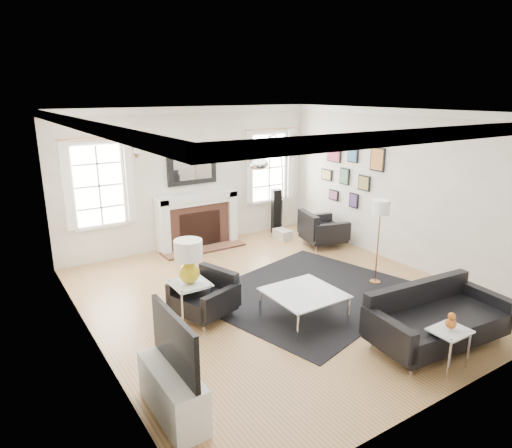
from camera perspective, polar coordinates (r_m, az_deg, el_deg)
floor at (r=7.27m, az=2.57°, el=-8.85°), size 6.00×6.00×0.00m
back_wall at (r=9.34m, az=-8.06°, el=5.73°), size 5.50×0.04×2.80m
front_wall at (r=4.80m, az=24.06°, el=-5.75°), size 5.50×0.04×2.80m
left_wall at (r=5.71m, az=-20.40°, el=-1.92°), size 0.04×6.00×2.80m
right_wall at (r=8.65m, az=17.79°, el=4.27°), size 0.04×6.00×2.80m
ceiling at (r=6.59m, az=2.89°, el=13.79°), size 5.50×6.00×0.02m
crown_molding at (r=6.59m, az=2.88°, el=13.27°), size 5.50×6.00×0.12m
fireplace at (r=9.35m, az=-7.31°, el=0.37°), size 1.70×0.69×1.11m
mantel_mirror at (r=9.26m, az=-8.00°, el=7.21°), size 1.05×0.07×0.75m
window_left at (r=8.68m, az=-19.08°, el=4.60°), size 1.24×0.15×1.62m
window_right at (r=10.19m, az=1.60°, el=7.09°), size 1.24×0.15×1.62m
gallery_wall at (r=9.46m, az=11.70°, el=6.51°), size 0.04×1.73×1.29m
tv_unit at (r=4.78m, az=-10.35°, el=-19.23°), size 0.35×1.00×1.09m
area_rug at (r=7.36m, az=6.65°, el=-8.56°), size 3.64×3.27×0.01m
sofa at (r=6.27m, az=21.37°, el=-11.03°), size 1.89×1.00×0.60m
armchair_left at (r=6.54m, az=-6.22°, el=-9.03°), size 0.92×0.97×0.54m
armchair_right at (r=9.47m, az=8.08°, el=-0.78°), size 0.97×1.04×0.60m
coffee_table at (r=6.39m, az=6.01°, el=-8.73°), size 0.95×0.95×0.42m
side_table_left at (r=6.43m, az=-8.25°, el=-8.15°), size 0.50×0.50×0.55m
nesting_table at (r=5.81m, az=22.97°, el=-13.04°), size 0.43×0.36×0.47m
gourd_lamp at (r=6.25m, az=-8.42°, el=-4.29°), size 0.39×0.39×0.62m
orange_vase at (r=5.71m, az=23.21°, el=-11.13°), size 0.12×0.12×0.20m
arc_floor_lamp at (r=8.73m, az=2.00°, el=4.48°), size 1.70×1.57×2.40m
stick_floor_lamp at (r=7.56m, az=15.30°, el=1.50°), size 0.29×0.29×1.42m
speaker_tower at (r=10.16m, az=2.60°, el=1.56°), size 0.25×0.25×1.01m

